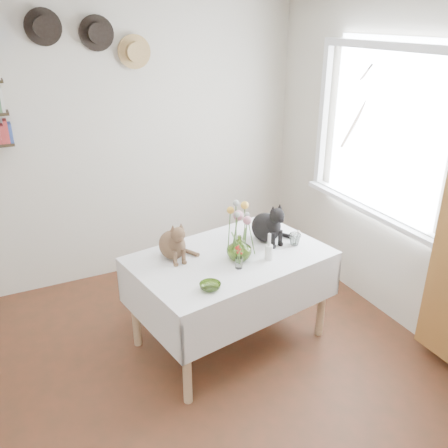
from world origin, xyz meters
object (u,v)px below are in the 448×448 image
dining_table (230,277)px  flower_vase (239,248)px  black_cat (266,220)px  tabby_cat (172,238)px

dining_table → flower_vase: size_ratio=8.18×
flower_vase → black_cat: bearing=30.3°
dining_table → tabby_cat: bearing=157.9°
flower_vase → tabby_cat: bearing=149.6°
tabby_cat → black_cat: 0.74m
tabby_cat → flower_vase: (0.41, -0.24, -0.06)m
black_cat → flower_vase: (-0.33, -0.19, -0.07)m
dining_table → black_cat: black_cat is taller
black_cat → dining_table: bearing=-172.8°
dining_table → black_cat: (0.35, 0.11, 0.35)m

